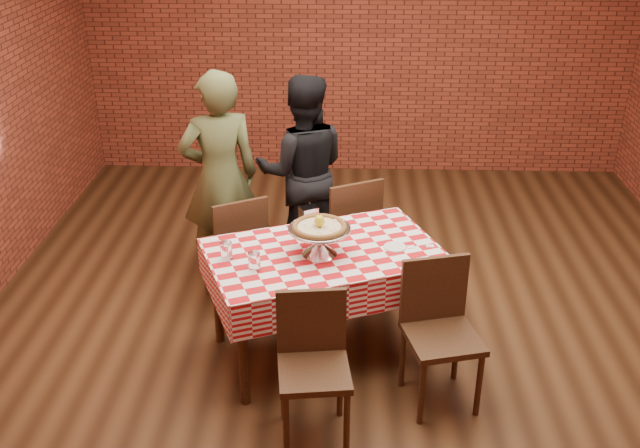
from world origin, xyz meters
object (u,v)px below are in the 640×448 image
(chair_near_right, at_px, (442,339))
(water_glass_right, at_px, (226,251))
(table, at_px, (323,302))
(chair_far_right, at_px, (344,229))
(pizza, at_px, (319,227))
(condiment_caddy, at_px, (309,218))
(diner_olive, at_px, (220,178))
(water_glass_left, at_px, (254,261))
(pizza_stand, at_px, (319,241))
(chair_near_left, at_px, (314,374))
(chair_far_left, at_px, (234,248))
(diner_black, at_px, (303,171))

(chair_near_right, bearing_deg, water_glass_right, 150.51)
(table, relative_size, chair_near_right, 1.59)
(chair_far_right, bearing_deg, pizza, 54.20)
(table, distance_m, condiment_caddy, 0.57)
(water_glass_right, bearing_deg, diner_olive, 100.97)
(water_glass_right, distance_m, diner_olive, 1.16)
(pizza, xyz_separation_m, water_glass_left, (-0.38, -0.22, -0.12))
(table, xyz_separation_m, diner_olive, (-0.81, 1.00, 0.45))
(table, relative_size, pizza_stand, 3.58)
(chair_near_left, distance_m, chair_far_left, 1.58)
(table, bearing_deg, diner_black, 99.05)
(condiment_caddy, bearing_deg, table, -100.44)
(condiment_caddy, bearing_deg, diner_olive, 106.36)
(chair_far_right, bearing_deg, diner_olive, -31.67)
(table, distance_m, chair_near_right, 0.86)
(table, height_order, water_glass_left, water_glass_left)
(pizza_stand, bearing_deg, water_glass_left, -149.82)
(pizza_stand, relative_size, diner_olive, 0.24)
(pizza, relative_size, condiment_caddy, 2.22)
(condiment_caddy, xyz_separation_m, diner_olive, (-0.70, 0.68, -0.01))
(chair_far_left, height_order, diner_olive, diner_olive)
(pizza, xyz_separation_m, chair_far_left, (-0.65, 0.66, -0.50))
(chair_near_right, height_order, chair_far_left, chair_near_right)
(water_glass_left, bearing_deg, chair_near_right, -11.38)
(water_glass_left, xyz_separation_m, diner_olive, (-0.41, 1.26, 0.01))
(table, height_order, pizza_stand, pizza_stand)
(chair_near_left, xyz_separation_m, chair_far_left, (-0.65, 1.45, 0.01))
(chair_near_left, distance_m, chair_near_right, 0.81)
(condiment_caddy, relative_size, diner_olive, 0.09)
(diner_black, bearing_deg, pizza, 92.50)
(pizza_stand, bearing_deg, chair_far_right, 80.85)
(chair_near_left, xyz_separation_m, chair_near_right, (0.74, 0.34, 0.01))
(pizza_stand, xyz_separation_m, diner_olive, (-0.79, 1.04, -0.02))
(chair_far_left, bearing_deg, water_glass_right, 67.43)
(water_glass_right, height_order, diner_olive, diner_olive)
(pizza, bearing_deg, condiment_caddy, 103.33)
(condiment_caddy, bearing_deg, water_glass_right, -166.35)
(pizza, bearing_deg, water_glass_right, -170.73)
(pizza_stand, relative_size, water_glass_right, 3.41)
(water_glass_left, distance_m, chair_near_right, 1.20)
(water_glass_left, xyz_separation_m, condiment_caddy, (0.30, 0.58, 0.02))
(chair_near_left, relative_size, diner_olive, 0.52)
(condiment_caddy, bearing_deg, chair_near_right, -73.83)
(pizza_stand, relative_size, pizza, 1.17)
(pizza, bearing_deg, diner_olive, 127.08)
(table, relative_size, condiment_caddy, 9.32)
(pizza, distance_m, chair_far_left, 1.05)
(pizza, relative_size, water_glass_right, 2.91)
(diner_black, bearing_deg, water_glass_left, 77.43)
(chair_near_left, xyz_separation_m, chair_far_right, (0.16, 1.75, 0.02))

